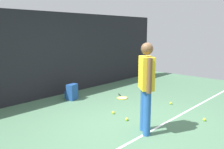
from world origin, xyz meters
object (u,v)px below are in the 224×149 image
at_px(tennis_racket, 122,98).
at_px(tennis_ball_by_fence, 127,119).
at_px(tennis_ball_mid_court, 113,113).
at_px(tennis_ball_near_player, 171,103).
at_px(backpack, 72,92).
at_px(tennis_player, 146,83).
at_px(tennis_ball_far_left, 204,120).

relative_size(tennis_racket, tennis_ball_by_fence, 9.07).
bearing_deg(tennis_ball_mid_court, tennis_ball_near_player, -21.61).
height_order(backpack, tennis_ball_by_fence, backpack).
bearing_deg(tennis_ball_mid_court, tennis_player, -107.42).
bearing_deg(tennis_ball_far_left, tennis_ball_near_player, 62.69).
height_order(tennis_racket, tennis_ball_near_player, tennis_ball_near_player).
height_order(tennis_player, tennis_ball_far_left, tennis_player).
bearing_deg(tennis_player, backpack, -146.92).
height_order(tennis_ball_near_player, tennis_ball_far_left, same).
height_order(tennis_ball_by_fence, tennis_ball_far_left, same).
bearing_deg(tennis_ball_near_player, tennis_ball_by_fence, 175.80).
bearing_deg(backpack, tennis_ball_by_fence, 67.42).
xyz_separation_m(backpack, tennis_ball_by_fence, (-0.21, -2.15, -0.18)).
relative_size(backpack, tennis_ball_mid_court, 6.67).
height_order(tennis_racket, backpack, backpack).
bearing_deg(backpack, tennis_racket, 121.29).
distance_m(backpack, tennis_ball_mid_court, 1.67).
bearing_deg(tennis_racket, tennis_ball_by_fence, -10.25).
relative_size(tennis_ball_near_player, tennis_ball_by_fence, 1.00).
xyz_separation_m(backpack, tennis_ball_mid_court, (-0.09, -1.65, -0.18)).
relative_size(tennis_player, tennis_ball_mid_court, 25.76).
bearing_deg(tennis_racket, tennis_ball_mid_court, -22.15).
height_order(backpack, tennis_ball_near_player, backpack).
distance_m(backpack, tennis_ball_by_fence, 2.17).
distance_m(tennis_ball_by_fence, tennis_ball_far_left, 1.66).
distance_m(tennis_racket, backpack, 1.43).
xyz_separation_m(tennis_ball_near_player, tennis_ball_mid_court, (-1.56, 0.62, 0.00)).
bearing_deg(tennis_ball_mid_court, tennis_ball_far_left, -60.38).
distance_m(tennis_racket, tennis_ball_far_left, 2.45).
bearing_deg(backpack, tennis_player, 63.87).
bearing_deg(tennis_ball_far_left, tennis_racket, 86.11).
distance_m(tennis_ball_near_player, tennis_ball_far_left, 1.26).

